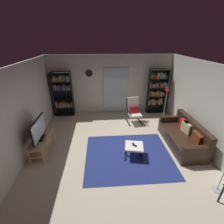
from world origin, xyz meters
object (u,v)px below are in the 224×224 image
at_px(television, 39,130).
at_px(cell_phone, 135,145).
at_px(bookshelf_near_tv, 63,93).
at_px(lounge_armchair, 134,110).
at_px(leather_sofa, 183,136).
at_px(bookshelf_near_sofa, 157,90).
at_px(wall_clock, 89,73).
at_px(floor_lamp_by_shelf, 167,92).
at_px(tv_stand, 42,142).
at_px(ottoman, 134,147).
at_px(tv_remote, 134,144).

relative_size(television, cell_phone, 7.26).
bearing_deg(cell_phone, bookshelf_near_tv, 85.85).
bearing_deg(lounge_armchair, leather_sofa, -52.77).
height_order(bookshelf_near_sofa, wall_clock, bookshelf_near_sofa).
relative_size(cell_phone, floor_lamp_by_shelf, 0.09).
relative_size(tv_stand, wall_clock, 4.13).
distance_m(tv_stand, ottoman, 2.82).
bearing_deg(ottoman, bookshelf_near_sofa, 61.84).
bearing_deg(tv_remote, television, 155.66).
bearing_deg(leather_sofa, tv_stand, 179.59).
bearing_deg(ottoman, tv_stand, 170.51).
xyz_separation_m(tv_stand, tv_remote, (2.78, -0.42, 0.09)).
distance_m(bookshelf_near_sofa, cell_phone, 3.44).
distance_m(cell_phone, wall_clock, 3.73).
xyz_separation_m(tv_stand, television, (0.00, -0.02, 0.47)).
height_order(lounge_armchair, cell_phone, lounge_armchair).
distance_m(bookshelf_near_sofa, leather_sofa, 2.65).
relative_size(bookshelf_near_sofa, leather_sofa, 1.06).
bearing_deg(bookshelf_near_sofa, television, -149.94).
relative_size(bookshelf_near_sofa, cell_phone, 14.37).
xyz_separation_m(television, floor_lamp_by_shelf, (4.52, 1.77, 0.47)).
bearing_deg(ottoman, lounge_armchair, 79.03).
distance_m(television, bookshelf_near_sofa, 5.06).
height_order(lounge_armchair, wall_clock, wall_clock).
bearing_deg(floor_lamp_by_shelf, leather_sofa, -90.76).
height_order(lounge_armchair, tv_remote, lounge_armchair).
distance_m(leather_sofa, tv_remote, 1.76).
height_order(television, ottoman, television).
xyz_separation_m(bookshelf_near_tv, floor_lamp_by_shelf, (4.31, -0.77, 0.18)).
relative_size(television, leather_sofa, 0.53).
bearing_deg(leather_sofa, bookshelf_near_sofa, 92.68).
xyz_separation_m(bookshelf_near_tv, leather_sofa, (4.29, -2.54, -0.74)).
distance_m(bookshelf_near_tv, leather_sofa, 5.04).
xyz_separation_m(bookshelf_near_tv, bookshelf_near_sofa, (4.17, -0.00, 0.02)).
height_order(leather_sofa, floor_lamp_by_shelf, floor_lamp_by_shelf).
relative_size(bookshelf_near_sofa, floor_lamp_by_shelf, 1.28).
xyz_separation_m(leather_sofa, wall_clock, (-3.12, 2.68, 1.53)).
bearing_deg(wall_clock, cell_phone, -65.57).
bearing_deg(bookshelf_near_tv, wall_clock, 6.80).
height_order(television, wall_clock, wall_clock).
height_order(tv_stand, tv_remote, tv_stand).
bearing_deg(cell_phone, floor_lamp_by_shelf, 7.01).
xyz_separation_m(cell_phone, floor_lamp_by_shelf, (1.72, 2.21, 0.86)).
height_order(bookshelf_near_tv, leather_sofa, bookshelf_near_tv).
bearing_deg(bookshelf_near_sofa, lounge_armchair, -144.67).
distance_m(bookshelf_near_sofa, tv_remote, 3.40).
distance_m(lounge_armchair, tv_remote, 2.14).
xyz_separation_m(bookshelf_near_tv, tv_remote, (2.57, -2.93, -0.67)).
relative_size(tv_stand, bookshelf_near_sofa, 0.60).
bearing_deg(television, lounge_armchair, 27.96).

